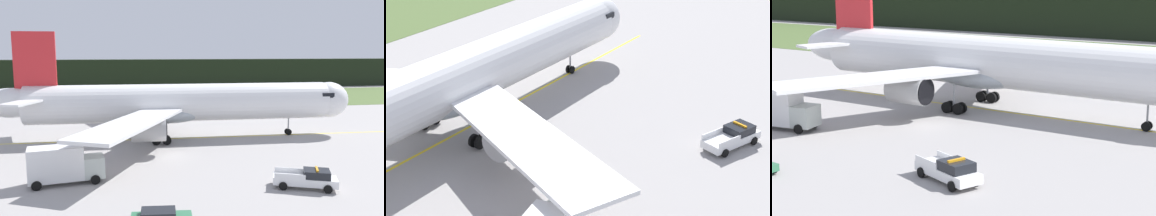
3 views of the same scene
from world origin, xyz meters
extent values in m
plane|color=#9D9996|center=(0.00, 0.00, 0.00)|extent=(320.00, 320.00, 0.00)
cube|color=#4E6533|center=(0.00, 55.76, 0.02)|extent=(320.00, 39.42, 0.04)
cube|color=black|center=(0.00, 85.56, 4.87)|extent=(288.00, 7.26, 9.75)
cube|color=yellow|center=(3.00, 9.16, 0.00)|extent=(68.27, 2.74, 0.01)
cylinder|color=silver|center=(3.00, 9.16, 5.23)|extent=(42.85, 6.86, 5.34)
ellipsoid|color=silver|center=(25.40, 8.36, 5.23)|extent=(6.06, 5.54, 5.34)
ellipsoid|color=silver|center=(-19.93, 9.97, 5.63)|extent=(8.68, 4.31, 4.00)
ellipsoid|color=#A5AFB7|center=(0.86, 9.23, 3.76)|extent=(11.42, 6.00, 2.94)
cube|color=black|center=(24.13, 8.40, 6.16)|extent=(1.98, 5.13, 0.70)
cube|color=silver|center=(-3.45, 20.92, 4.56)|extent=(12.66, 21.30, 0.35)
cylinder|color=#A1A1A1|center=(-1.74, 17.99, 3.14)|extent=(4.20, 3.02, 2.88)
cylinder|color=black|center=(0.36, 17.91, 3.14)|extent=(0.21, 2.65, 2.65)
cube|color=silver|center=(-4.27, -2.12, 4.56)|extent=(13.87, 21.01, 0.35)
cylinder|color=#A1A1A1|center=(-2.35, 0.69, 3.14)|extent=(4.20, 3.02, 2.88)
cylinder|color=black|center=(-0.26, 0.61, 3.14)|extent=(0.21, 2.65, 2.65)
cube|color=red|center=(-16.69, 9.86, 10.70)|extent=(5.48, 0.63, 8.80)
cube|color=silver|center=(-17.06, 13.66, 6.16)|extent=(4.58, 7.64, 0.28)
cube|color=silver|center=(-17.33, 6.10, 6.16)|extent=(5.01, 7.66, 0.28)
cylinder|color=gray|center=(19.21, 8.58, 1.73)|extent=(0.20, 0.20, 2.56)
cylinder|color=black|center=(19.22, 8.84, 0.45)|extent=(0.91, 0.25, 0.90)
cylinder|color=black|center=(19.20, 8.32, 0.45)|extent=(0.91, 0.25, 0.90)
cylinder|color=gray|center=(-0.01, 12.74, 1.88)|extent=(0.28, 0.28, 2.56)
cylinder|color=black|center=(0.68, 12.36, 0.60)|extent=(1.21, 0.34, 1.20)
cylinder|color=black|center=(0.70, 13.06, 0.60)|extent=(1.21, 0.34, 1.20)
cylinder|color=black|center=(-0.72, 12.41, 0.60)|extent=(1.21, 0.34, 1.20)
cylinder|color=black|center=(-0.70, 13.11, 0.60)|extent=(1.21, 0.34, 1.20)
cylinder|color=gray|center=(-0.26, 5.80, 1.88)|extent=(0.28, 0.28, 2.56)
cylinder|color=black|center=(0.45, 6.13, 0.60)|extent=(1.21, 0.34, 1.20)
cylinder|color=black|center=(0.43, 5.43, 0.60)|extent=(1.21, 0.34, 1.20)
cylinder|color=black|center=(-0.95, 6.18, 0.60)|extent=(1.21, 0.34, 1.20)
cylinder|color=black|center=(-0.97, 5.48, 0.60)|extent=(1.21, 0.34, 1.20)
cube|color=white|center=(10.91, -13.38, 0.73)|extent=(6.05, 4.11, 0.70)
cube|color=black|center=(11.86, -13.78, 1.43)|extent=(2.84, 2.62, 0.70)
cube|color=white|center=(10.03, -11.95, 1.31)|extent=(2.56, 1.16, 0.45)
cube|color=white|center=(9.27, -13.74, 1.31)|extent=(2.56, 1.16, 0.45)
cube|color=orange|center=(11.86, -13.78, 1.86)|extent=(0.74, 1.39, 0.16)
cylinder|color=black|center=(13.10, -13.18, 0.38)|extent=(0.79, 0.52, 0.76)
cylinder|color=black|center=(12.29, -15.09, 0.38)|extent=(0.79, 0.52, 0.76)
cylinder|color=black|center=(9.53, -11.66, 0.38)|extent=(0.79, 0.52, 0.76)
cylinder|color=black|center=(8.72, -13.58, 0.38)|extent=(0.79, 0.52, 0.76)
cube|color=#ACB5AF|center=(-8.31, -7.64, 1.45)|extent=(2.25, 2.67, 2.00)
cube|color=silver|center=(-11.72, -8.18, 2.04)|extent=(5.31, 3.15, 3.17)
cylinder|color=#99999E|center=(-10.73, -8.02, 0.36)|extent=(0.78, 0.22, 1.04)
cylinder|color=#99999E|center=(-12.70, -8.34, 0.36)|extent=(0.78, 0.22, 1.04)
cylinder|color=black|center=(-8.50, -6.46, 0.45)|extent=(0.93, 0.40, 0.90)
cylinder|color=black|center=(-8.12, -8.83, 0.45)|extent=(0.93, 0.40, 0.90)
cylinder|color=black|center=(-13.63, -7.27, 0.45)|extent=(0.93, 0.40, 0.90)
cylinder|color=black|center=(-13.26, -9.64, 0.45)|extent=(0.93, 0.40, 0.90)
cube|color=black|center=(-3.16, -19.02, 1.08)|extent=(2.61, 1.83, 0.45)
camera|label=1|loc=(-5.64, -45.38, 12.52)|focal=36.44mm
camera|label=2|loc=(-34.63, -24.91, 24.07)|focal=53.30mm
camera|label=3|loc=(34.67, -51.45, 15.20)|focal=61.36mm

